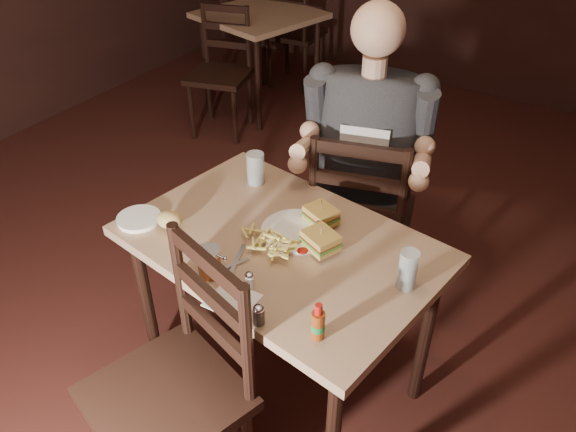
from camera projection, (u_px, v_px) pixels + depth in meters
The scene contains 24 objects.
room_shell at pixel (285, 72), 1.68m from camera, with size 7.00×7.00×7.00m.
main_table at pixel (281, 259), 2.09m from camera, with size 1.23×0.92×0.77m.
bg_table at pixel (260, 24), 4.37m from camera, with size 0.97×0.97×0.77m.
chair_far at pixel (361, 217), 2.62m from camera, with size 0.46×0.50×0.99m, color black, non-canonical shape.
chair_near at pixel (165, 397), 1.82m from camera, with size 0.46×0.50×0.99m, color black, non-canonical shape.
bg_chair_far at pixel (296, 33), 4.88m from camera, with size 0.43×0.47×0.92m, color black, non-canonical shape.
bg_chair_near at pixel (219, 75), 4.13m from camera, with size 0.42×0.46×0.91m, color black, non-canonical shape.
diner at pixel (368, 125), 2.29m from camera, with size 0.56×0.44×0.97m, color #313237, non-canonical shape.
dinner_plate at pixel (296, 232), 2.06m from camera, with size 0.25×0.25×0.01m, color white.
sandwich_left at pixel (321, 211), 2.07m from camera, with size 0.11×0.09×0.10m, color tan, non-canonical shape.
sandwich_right at pixel (321, 236), 1.95m from camera, with size 0.12×0.10×0.10m, color tan, non-canonical shape.
fries_pile at pixel (267, 240), 1.99m from camera, with size 0.25×0.18×0.04m, color #E5D267, non-canonical shape.
ketchup_dollop at pixel (302, 251), 1.96m from camera, with size 0.04×0.04×0.01m, color maroon.
glass_left at pixel (256, 169), 2.31m from camera, with size 0.07×0.07×0.14m, color silver.
glass_right at pixel (408, 270), 1.80m from camera, with size 0.06×0.06×0.14m, color silver.
hot_sauce at pixel (318, 321), 1.62m from camera, with size 0.04×0.04×0.13m, color maroon, non-canonical shape.
salt_shaker at pixel (250, 280), 1.82m from camera, with size 0.03×0.03×0.06m, color white, non-canonical shape.
pepper_shaker at pixel (259, 315), 1.69m from camera, with size 0.04×0.04×0.07m, color #38332D, non-canonical shape.
syrup_dispenser at pixel (209, 262), 1.86m from camera, with size 0.08×0.08×0.11m, color maroon, non-canonical shape.
napkin at pixel (232, 300), 1.78m from camera, with size 0.15×0.14×0.00m, color white.
knife at pixel (235, 265), 1.92m from camera, with size 0.01×0.23×0.01m, color silver.
fork at pixel (227, 267), 1.91m from camera, with size 0.01×0.16×0.01m, color silver.
side_plate at pixel (139, 219), 2.13m from camera, with size 0.16×0.16×0.01m, color white.
bread_roll at pixel (169, 220), 2.07m from camera, with size 0.10×0.08×0.06m, color tan.
Camera 1 is at (0.85, -1.37, 2.04)m, focal length 35.00 mm.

